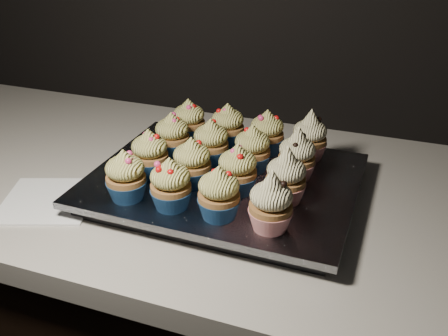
# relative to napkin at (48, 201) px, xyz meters

# --- Properties ---
(worktop) EXTENTS (2.44, 0.64, 0.04)m
(worktop) POSITION_rel_napkin_xyz_m (0.33, 0.16, -0.02)
(worktop) COLOR beige
(worktop) RESTS_ON cabinet
(napkin) EXTENTS (0.19, 0.19, 0.00)m
(napkin) POSITION_rel_napkin_xyz_m (0.00, 0.00, 0.00)
(napkin) COLOR white
(napkin) RESTS_ON worktop
(baking_tray) EXTENTS (0.41, 0.32, 0.02)m
(baking_tray) POSITION_rel_napkin_xyz_m (0.27, 0.13, 0.01)
(baking_tray) COLOR black
(baking_tray) RESTS_ON worktop
(foil_lining) EXTENTS (0.44, 0.35, 0.01)m
(foil_lining) POSITION_rel_napkin_xyz_m (0.27, 0.13, 0.03)
(foil_lining) COLOR silver
(foil_lining) RESTS_ON baking_tray
(cupcake_0) EXTENTS (0.06, 0.06, 0.08)m
(cupcake_0) POSITION_rel_napkin_xyz_m (0.15, 0.01, 0.07)
(cupcake_0) COLOR navy
(cupcake_0) RESTS_ON foil_lining
(cupcake_1) EXTENTS (0.06, 0.06, 0.08)m
(cupcake_1) POSITION_rel_napkin_xyz_m (0.23, 0.01, 0.07)
(cupcake_1) COLOR navy
(cupcake_1) RESTS_ON foil_lining
(cupcake_2) EXTENTS (0.06, 0.06, 0.08)m
(cupcake_2) POSITION_rel_napkin_xyz_m (0.30, 0.01, 0.07)
(cupcake_2) COLOR navy
(cupcake_2) RESTS_ON foil_lining
(cupcake_3) EXTENTS (0.06, 0.06, 0.10)m
(cupcake_3) POSITION_rel_napkin_xyz_m (0.38, 0.01, 0.07)
(cupcake_3) COLOR red
(cupcake_3) RESTS_ON foil_lining
(cupcake_4) EXTENTS (0.06, 0.06, 0.08)m
(cupcake_4) POSITION_rel_napkin_xyz_m (0.15, 0.09, 0.07)
(cupcake_4) COLOR navy
(cupcake_4) RESTS_ON foil_lining
(cupcake_5) EXTENTS (0.06, 0.06, 0.08)m
(cupcake_5) POSITION_rel_napkin_xyz_m (0.23, 0.08, 0.07)
(cupcake_5) COLOR navy
(cupcake_5) RESTS_ON foil_lining
(cupcake_6) EXTENTS (0.06, 0.06, 0.08)m
(cupcake_6) POSITION_rel_napkin_xyz_m (0.31, 0.09, 0.07)
(cupcake_6) COLOR navy
(cupcake_6) RESTS_ON foil_lining
(cupcake_7) EXTENTS (0.06, 0.06, 0.10)m
(cupcake_7) POSITION_rel_napkin_xyz_m (0.38, 0.09, 0.07)
(cupcake_7) COLOR red
(cupcake_7) RESTS_ON foil_lining
(cupcake_8) EXTENTS (0.06, 0.06, 0.08)m
(cupcake_8) POSITION_rel_napkin_xyz_m (0.15, 0.17, 0.07)
(cupcake_8) COLOR navy
(cupcake_8) RESTS_ON foil_lining
(cupcake_9) EXTENTS (0.06, 0.06, 0.08)m
(cupcake_9) POSITION_rel_napkin_xyz_m (0.23, 0.16, 0.07)
(cupcake_9) COLOR navy
(cupcake_9) RESTS_ON foil_lining
(cupcake_10) EXTENTS (0.06, 0.06, 0.08)m
(cupcake_10) POSITION_rel_napkin_xyz_m (0.31, 0.17, 0.07)
(cupcake_10) COLOR navy
(cupcake_10) RESTS_ON foil_lining
(cupcake_11) EXTENTS (0.06, 0.06, 0.10)m
(cupcake_11) POSITION_rel_napkin_xyz_m (0.38, 0.16, 0.07)
(cupcake_11) COLOR red
(cupcake_11) RESTS_ON foil_lining
(cupcake_12) EXTENTS (0.06, 0.06, 0.08)m
(cupcake_12) POSITION_rel_napkin_xyz_m (0.16, 0.24, 0.07)
(cupcake_12) COLOR navy
(cupcake_12) RESTS_ON foil_lining
(cupcake_13) EXTENTS (0.06, 0.06, 0.08)m
(cupcake_13) POSITION_rel_napkin_xyz_m (0.23, 0.24, 0.07)
(cupcake_13) COLOR navy
(cupcake_13) RESTS_ON foil_lining
(cupcake_14) EXTENTS (0.06, 0.06, 0.08)m
(cupcake_14) POSITION_rel_napkin_xyz_m (0.31, 0.24, 0.07)
(cupcake_14) COLOR navy
(cupcake_14) RESTS_ON foil_lining
(cupcake_15) EXTENTS (0.06, 0.06, 0.10)m
(cupcake_15) POSITION_rel_napkin_xyz_m (0.39, 0.24, 0.07)
(cupcake_15) COLOR red
(cupcake_15) RESTS_ON foil_lining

